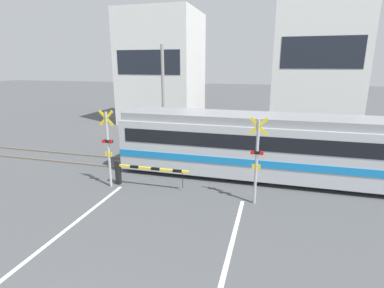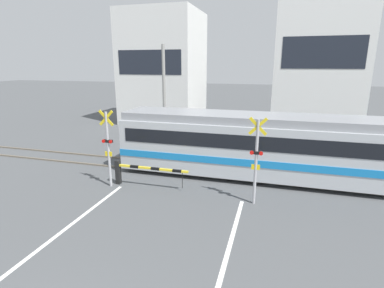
{
  "view_description": "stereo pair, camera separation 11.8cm",
  "coord_description": "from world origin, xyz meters",
  "px_view_note": "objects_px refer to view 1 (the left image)",
  "views": [
    {
      "loc": [
        3.64,
        -2.3,
        5.26
      ],
      "look_at": [
        0.0,
        10.83,
        1.6
      ],
      "focal_mm": 28.0,
      "sensor_mm": 36.0,
      "label": 1
    },
    {
      "loc": [
        3.75,
        -2.27,
        5.26
      ],
      "look_at": [
        0.0,
        10.83,
        1.6
      ],
      "focal_mm": 28.0,
      "sensor_mm": 36.0,
      "label": 2
    }
  ],
  "objects_px": {
    "crossing_barrier_far": "(245,144)",
    "crossing_signal_left": "(108,145)",
    "commuter_train": "(303,147)",
    "crossing_barrier_near": "(135,171)",
    "pedestrian": "(213,127)",
    "crossing_signal_right": "(257,157)"
  },
  "relations": [
    {
      "from": "crossing_barrier_far",
      "to": "crossing_signal_left",
      "type": "xyz_separation_m",
      "value": [
        -5.24,
        -6.19,
        1.17
      ]
    },
    {
      "from": "commuter_train",
      "to": "crossing_barrier_far",
      "type": "bearing_deg",
      "value": 131.77
    },
    {
      "from": "crossing_barrier_near",
      "to": "crossing_barrier_far",
      "type": "height_order",
      "value": "same"
    },
    {
      "from": "commuter_train",
      "to": "crossing_signal_left",
      "type": "bearing_deg",
      "value": -159.98
    },
    {
      "from": "commuter_train",
      "to": "crossing_signal_left",
      "type": "xyz_separation_m",
      "value": [
        -8.12,
        -2.96,
        0.27
      ]
    },
    {
      "from": "crossing_barrier_far",
      "to": "pedestrian",
      "type": "height_order",
      "value": "pedestrian"
    },
    {
      "from": "commuter_train",
      "to": "crossing_barrier_far",
      "type": "relative_size",
      "value": 5.03
    },
    {
      "from": "crossing_barrier_near",
      "to": "crossing_barrier_far",
      "type": "bearing_deg",
      "value": 54.2
    },
    {
      "from": "commuter_train",
      "to": "crossing_barrier_near",
      "type": "relative_size",
      "value": 5.03
    },
    {
      "from": "crossing_barrier_near",
      "to": "crossing_barrier_far",
      "type": "distance_m",
      "value": 7.22
    },
    {
      "from": "commuter_train",
      "to": "crossing_barrier_near",
      "type": "bearing_deg",
      "value": -159.71
    },
    {
      "from": "commuter_train",
      "to": "pedestrian",
      "type": "relative_size",
      "value": 9.8
    },
    {
      "from": "crossing_signal_left",
      "to": "crossing_signal_right",
      "type": "distance_m",
      "value": 6.25
    },
    {
      "from": "crossing_barrier_far",
      "to": "commuter_train",
      "type": "bearing_deg",
      "value": -48.23
    },
    {
      "from": "crossing_barrier_far",
      "to": "crossing_signal_right",
      "type": "distance_m",
      "value": 6.38
    },
    {
      "from": "crossing_barrier_far",
      "to": "crossing_signal_left",
      "type": "distance_m",
      "value": 8.19
    },
    {
      "from": "commuter_train",
      "to": "crossing_barrier_far",
      "type": "distance_m",
      "value": 4.42
    },
    {
      "from": "crossing_signal_left",
      "to": "crossing_barrier_near",
      "type": "bearing_deg",
      "value": 18.12
    },
    {
      "from": "crossing_barrier_far",
      "to": "crossing_signal_left",
      "type": "relative_size",
      "value": 1.0
    },
    {
      "from": "crossing_signal_left",
      "to": "crossing_barrier_far",
      "type": "bearing_deg",
      "value": 49.76
    },
    {
      "from": "crossing_barrier_near",
      "to": "crossing_barrier_far",
      "type": "xyz_separation_m",
      "value": [
        4.22,
        5.86,
        0.0
      ]
    },
    {
      "from": "crossing_signal_right",
      "to": "crossing_barrier_near",
      "type": "bearing_deg",
      "value": 176.38
    }
  ]
}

